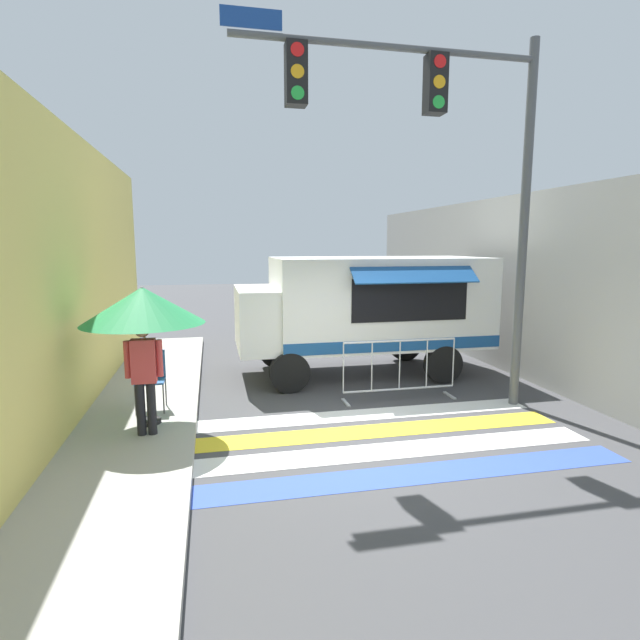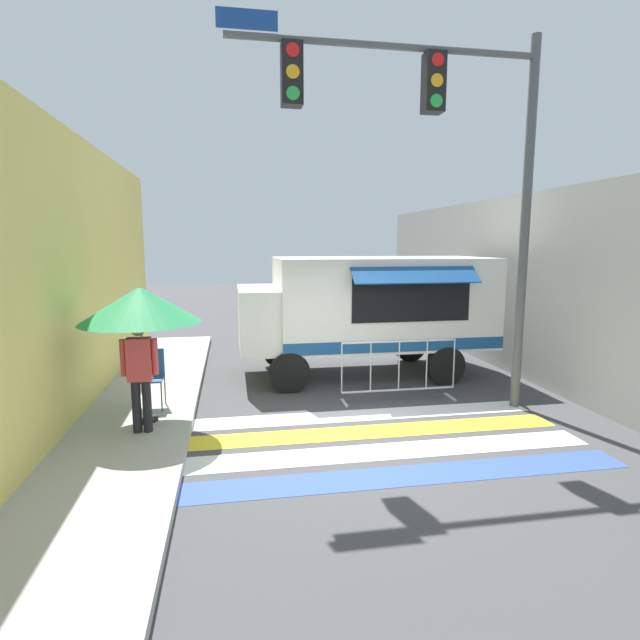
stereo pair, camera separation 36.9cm
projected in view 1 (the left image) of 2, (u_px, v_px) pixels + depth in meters
ground_plane at (363, 432)px, 7.75m from camera, size 60.00×60.00×0.00m
sidewalk_left at (28, 455)px, 6.75m from camera, size 4.40×16.00×0.14m
building_left_facade at (36, 286)px, 6.46m from camera, size 0.25×16.00×4.70m
concrete_wall_right at (511, 285)px, 11.27m from camera, size 0.20×16.00×3.96m
crosswalk_painted at (371, 441)px, 7.37m from camera, size 6.40×2.84×0.01m
food_truck at (360, 305)px, 10.98m from camera, size 5.42×2.75×2.60m
traffic_signal_pole at (438, 140)px, 8.07m from camera, size 5.17×0.29×6.27m
patio_umbrella at (143, 306)px, 7.47m from camera, size 1.82×1.82×2.12m
folding_chair at (151, 374)px, 8.36m from camera, size 0.46×0.46×0.98m
vendor_person at (144, 371)px, 7.15m from camera, size 0.53×0.22×1.67m
barricade_front at (400, 370)px, 9.26m from camera, size 2.19×0.44×1.15m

